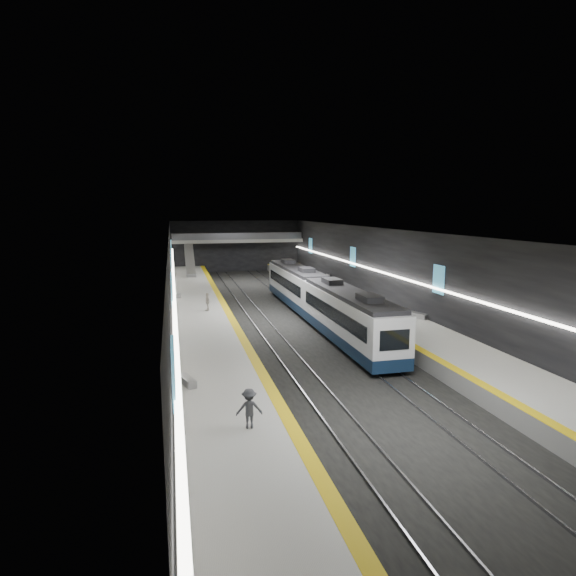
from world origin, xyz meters
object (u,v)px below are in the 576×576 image
object	(u,v)px
passenger_right_a	(393,317)
passenger_left_a	(207,302)
bench_left_near	(187,381)
passenger_left_b	(249,409)
train	(318,297)
bench_right_far	(328,277)
escalator	(190,260)
bench_left_far	(177,295)
bench_right_near	(417,315)

from	to	relation	value
passenger_right_a	passenger_left_a	size ratio (longest dim) A/B	1.14
bench_left_near	passenger_left_a	xyz separation A→B (m)	(2.33, 17.87, 0.61)
passenger_right_a	passenger_left_b	bearing A→B (deg)	159.77
train	passenger_right_a	world-z (taller)	train
passenger_right_a	passenger_left_a	distance (m)	16.17
passenger_left_a	passenger_right_a	bearing A→B (deg)	43.11
bench_right_far	passenger_left_a	bearing A→B (deg)	-115.70
passenger_right_a	bench_right_far	bearing A→B (deg)	15.41
escalator	bench_left_near	distance (m)	42.81
bench_left_far	passenger_left_a	distance (m)	8.04
passenger_right_a	passenger_left_b	xyz separation A→B (m)	(-13.03, -13.84, -0.09)
bench_right_near	bench_right_far	distance (m)	23.23
bench_right_far	passenger_right_a	world-z (taller)	passenger_right_a
bench_left_far	train	bearing A→B (deg)	-45.20
bench_left_near	bench_right_near	world-z (taller)	bench_right_near
bench_left_near	escalator	bearing A→B (deg)	69.60
bench_right_near	passenger_left_a	distance (m)	17.87
bench_right_near	passenger_right_a	size ratio (longest dim) A/B	1.00
bench_left_near	bench_right_near	distance (m)	21.77
bench_right_near	passenger_left_a	xyz separation A→B (m)	(-16.48, 6.91, 0.58)
passenger_right_a	passenger_left_b	world-z (taller)	passenger_right_a
train	escalator	xyz separation A→B (m)	(-10.00, 26.90, 0.70)
train	bench_right_near	world-z (taller)	train
train	bench_right_far	world-z (taller)	train
bench_right_far	train	bearing A→B (deg)	-91.30
passenger_right_a	bench_left_far	bearing A→B (deg)	65.06
train	passenger_left_b	bearing A→B (deg)	-113.94
bench_left_near	bench_left_far	bearing A→B (deg)	72.45
passenger_left_b	bench_left_near	bearing A→B (deg)	-61.61
bench_right_far	passenger_left_b	bearing A→B (deg)	-92.96
bench_left_far	bench_right_far	distance (m)	20.90
escalator	bench_right_far	bearing A→B (deg)	-26.69
escalator	passenger_left_a	xyz separation A→B (m)	(0.52, -24.86, -1.10)
bench_left_far	passenger_left_a	xyz separation A→B (m)	(2.52, -7.61, 0.57)
train	bench_right_far	xyz separation A→B (m)	(7.00, 18.35, -0.95)
passenger_right_a	passenger_left_a	bearing A→B (deg)	76.56
bench_left_near	passenger_left_b	distance (m)	6.07
bench_left_near	bench_right_far	xyz separation A→B (m)	(18.81, 34.19, 0.05)
bench_right_near	bench_right_far	xyz separation A→B (m)	(0.01, 23.23, 0.02)
passenger_left_a	bench_left_near	bearing A→B (deg)	-17.81
escalator	passenger_left_b	xyz separation A→B (m)	(0.49, -48.32, -1.07)
passenger_left_b	bench_right_near	bearing A→B (deg)	-128.90
escalator	passenger_left_a	bearing A→B (deg)	-88.81
bench_right_near	train	bearing A→B (deg)	122.53
bench_left_far	passenger_left_b	bearing A→B (deg)	-91.82
escalator	bench_right_far	distance (m)	19.10
bench_left_far	bench_right_far	bearing A→B (deg)	18.21
bench_left_far	bench_right_near	xyz separation A→B (m)	(18.99, -14.52, -0.01)
bench_left_near	bench_right_far	world-z (taller)	bench_right_far
bench_right_near	passenger_right_a	bearing A→B (deg)	-164.62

